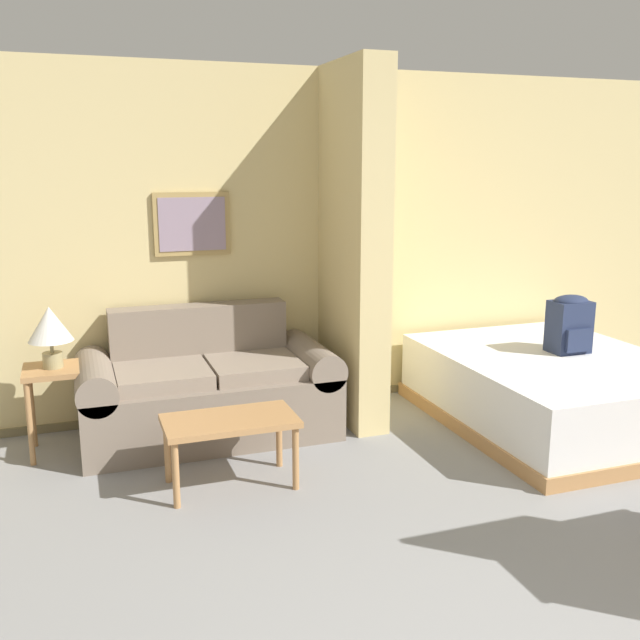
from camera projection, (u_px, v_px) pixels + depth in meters
wall_back at (283, 243)px, 5.51m from camera, size 7.11×0.16×2.60m
wall_partition_pillar at (353, 247)px, 5.18m from camera, size 0.24×0.86×2.60m
couch at (208, 390)px, 5.04m from camera, size 1.78×0.84×0.89m
coffee_table at (230, 427)px, 4.22m from camera, size 0.78×0.43×0.43m
side_table at (55, 385)px, 4.69m from camera, size 0.39×0.39×0.59m
table_lamp at (50, 327)px, 4.61m from camera, size 0.29×0.29×0.41m
bed at (552, 388)px, 5.30m from camera, size 1.58×1.99×0.52m
backpack at (570, 323)px, 5.27m from camera, size 0.28×0.24×0.43m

